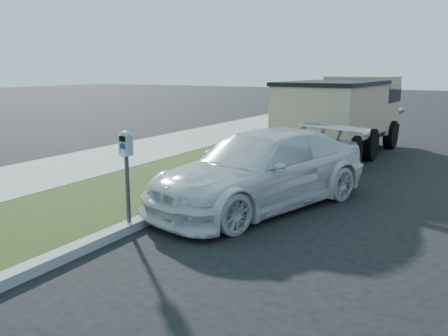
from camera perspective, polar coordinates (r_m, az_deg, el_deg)
The scene contains 5 objects.
ground at distance 6.98m, azimuth 6.14°, elevation -10.72°, with size 120.00×120.00×0.00m, color black.
streetside at distance 11.61m, azimuth -15.73°, elevation -1.56°, with size 6.12×50.00×0.15m.
parking_meter at distance 7.88m, azimuth -11.67°, elevation 1.31°, with size 0.23×0.17×1.54m.
white_wagon at distance 9.38m, azimuth 4.78°, elevation -0.10°, with size 2.06×5.06×1.47m, color silver.
dump_truck at distance 15.64m, azimuth 14.23°, elevation 6.68°, with size 2.74×6.29×2.42m.
Camera 1 is at (2.49, -5.95, 2.67)m, focal length 38.00 mm.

